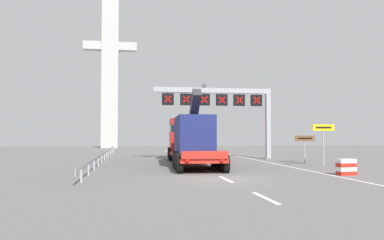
{
  "coord_description": "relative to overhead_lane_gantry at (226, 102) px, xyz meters",
  "views": [
    {
      "loc": [
        -4.66,
        -18.92,
        2.24
      ],
      "look_at": [
        0.08,
        11.01,
        3.42
      ],
      "focal_mm": 35.51,
      "sensor_mm": 36.0,
      "label": 1
    }
  ],
  "objects": [
    {
      "name": "exit_sign_yellow",
      "position": [
        5.06,
        -8.28,
        -2.98
      ],
      "size": [
        1.65,
        0.15,
        2.98
      ],
      "color": "#9EA0A5",
      "rests_on": "ground"
    },
    {
      "name": "guardrail_left",
      "position": [
        -10.79,
        0.15,
        -4.68
      ],
      "size": [
        0.13,
        33.42,
        0.76
      ],
      "color": "#999EA3",
      "rests_on": "ground"
    },
    {
      "name": "crash_barrier_striped",
      "position": [
        3.33,
        -13.99,
        -4.79
      ],
      "size": [
        1.05,
        0.6,
        0.9
      ],
      "color": "red",
      "rests_on": "ground"
    },
    {
      "name": "heavy_haul_truck_red",
      "position": [
        -3.97,
        -4.31,
        -3.25
      ],
      "size": [
        3.59,
        14.15,
        5.3
      ],
      "color": "red",
      "rests_on": "ground"
    },
    {
      "name": "tourist_info_sign_brown",
      "position": [
        5.08,
        -5.28,
        -3.57
      ],
      "size": [
        1.62,
        0.15,
        2.18
      ],
      "color": "#9EA0A5",
      "rests_on": "ground"
    },
    {
      "name": "lane_markings",
      "position": [
        -3.73,
        -0.66,
        -5.23
      ],
      "size": [
        0.2,
        42.39,
        0.01
      ],
      "color": "silver",
      "rests_on": "ground"
    },
    {
      "name": "edge_line_right",
      "position": [
        2.46,
        -2.56,
        -5.23
      ],
      "size": [
        0.2,
        63.0,
        0.01
      ],
      "primitive_type": "cube",
      "color": "silver",
      "rests_on": "ground"
    },
    {
      "name": "ground",
      "position": [
        -3.74,
        -14.56,
        -5.24
      ],
      "size": [
        112.0,
        112.0,
        0.0
      ],
      "primitive_type": "plane",
      "color": "slate"
    },
    {
      "name": "overhead_lane_gantry",
      "position": [
        0.0,
        0.0,
        0.0
      ],
      "size": [
        11.05,
        0.9,
        6.78
      ],
      "color": "#9EA0A5",
      "rests_on": "ground"
    },
    {
      "name": "bridge_pylon_distant",
      "position": [
        -12.19,
        32.67,
        9.21
      ],
      "size": [
        9.0,
        2.0,
        28.13
      ],
      "color": "#B7B7B2",
      "rests_on": "ground"
    }
  ]
}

